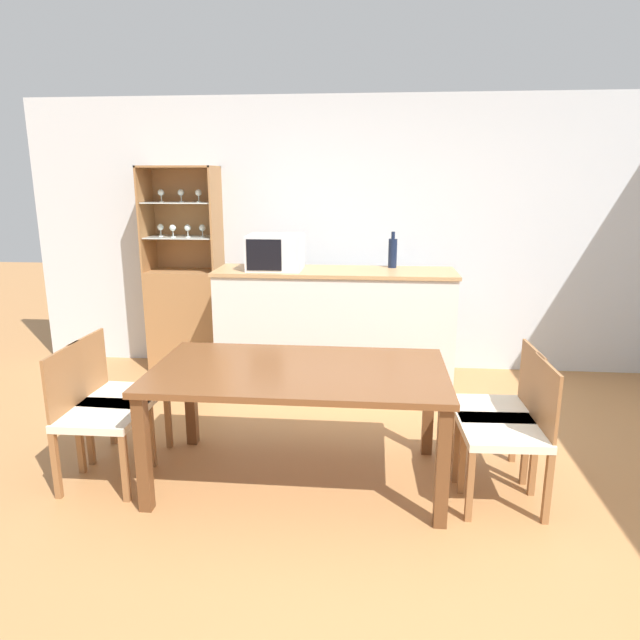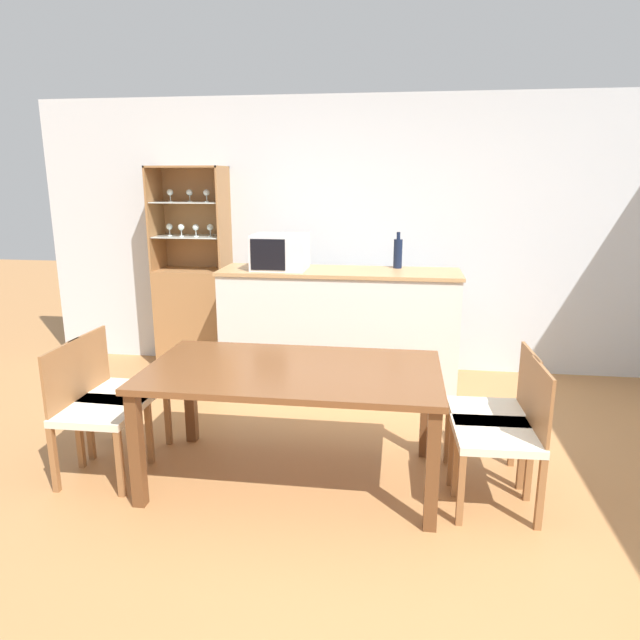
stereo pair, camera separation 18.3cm
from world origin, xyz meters
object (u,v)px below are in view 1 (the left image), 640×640
(dining_table, at_px, (299,382))
(dining_chair_side_left_near, at_px, (96,414))
(display_cabinet, at_px, (187,306))
(dining_chair_side_right_near, at_px, (510,430))
(microwave, at_px, (275,252))
(wine_bottle, at_px, (393,253))
(dining_chair_side_right_far, at_px, (499,410))
(dining_chair_side_left_far, at_px, (117,396))

(dining_table, bearing_deg, dining_chair_side_left_near, -173.22)
(display_cabinet, xyz_separation_m, dining_chair_side_right_near, (2.58, -2.20, -0.16))
(microwave, bearing_deg, dining_table, -75.65)
(wine_bottle, bearing_deg, dining_chair_side_right_near, -71.90)
(dining_table, height_order, dining_chair_side_left_near, dining_chair_side_left_near)
(dining_chair_side_left_near, relative_size, dining_chair_side_right_far, 1.00)
(display_cabinet, xyz_separation_m, microwave, (0.97, -0.49, 0.60))
(dining_table, xyz_separation_m, wine_bottle, (0.59, 1.77, 0.55))
(dining_table, distance_m, dining_chair_side_left_near, 1.24)
(dining_chair_side_left_far, height_order, dining_chair_side_right_far, same)
(dining_chair_side_right_near, xyz_separation_m, wine_bottle, (-0.62, 1.91, 0.75))
(display_cabinet, xyz_separation_m, dining_chair_side_right_far, (2.58, -1.92, -0.16))
(dining_chair_side_right_near, xyz_separation_m, dining_chair_side_left_far, (-2.42, 0.29, 0.00))
(display_cabinet, bearing_deg, dining_chair_side_right_far, -36.61)
(microwave, bearing_deg, dining_chair_side_right_far, -41.41)
(dining_chair_side_right_near, distance_m, wine_bottle, 2.14)
(microwave, relative_size, wine_bottle, 1.46)
(dining_chair_side_right_near, bearing_deg, dining_chair_side_right_far, -2.25)
(dining_chair_side_left_near, distance_m, wine_bottle, 2.73)
(display_cabinet, relative_size, dining_chair_side_left_far, 2.29)
(dining_chair_side_left_near, xyz_separation_m, microwave, (0.81, 1.71, 0.76))
(wine_bottle, bearing_deg, dining_chair_side_left_near, -133.28)
(dining_chair_side_right_near, height_order, wine_bottle, wine_bottle)
(display_cabinet, bearing_deg, dining_table, -56.43)
(dining_table, relative_size, dining_chair_side_left_far, 2.08)
(dining_chair_side_right_far, height_order, wine_bottle, wine_bottle)
(display_cabinet, distance_m, microwave, 1.24)
(display_cabinet, height_order, dining_chair_side_left_near, display_cabinet)
(dining_chair_side_left_near, bearing_deg, wine_bottle, 136.12)
(wine_bottle, bearing_deg, dining_chair_side_left_far, -137.97)
(dining_table, distance_m, dining_chair_side_left_far, 1.24)
(dining_chair_side_left_near, relative_size, dining_chair_side_left_far, 1.00)
(wine_bottle, bearing_deg, display_cabinet, 171.41)
(dining_chair_side_right_near, bearing_deg, dining_table, 81.08)
(display_cabinet, distance_m, dining_table, 2.47)
(dining_chair_side_right_near, distance_m, dining_chair_side_left_near, 2.42)
(dining_table, bearing_deg, wine_bottle, 71.60)
(dining_table, xyz_separation_m, dining_chair_side_right_near, (1.21, -0.14, -0.19))
(dining_table, bearing_deg, display_cabinet, 123.57)
(display_cabinet, bearing_deg, microwave, -27.09)
(dining_chair_side_right_near, distance_m, dining_chair_side_left_far, 2.44)
(display_cabinet, relative_size, microwave, 4.24)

